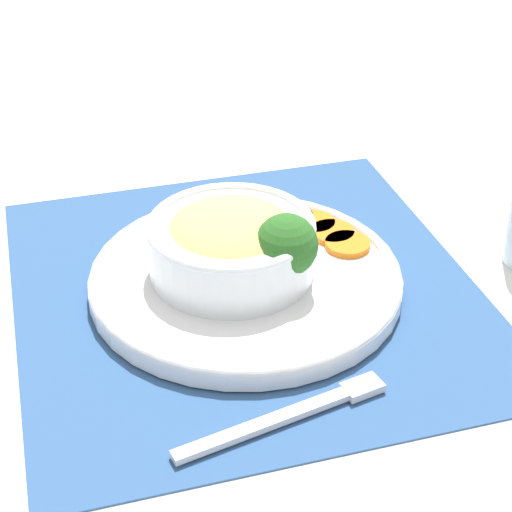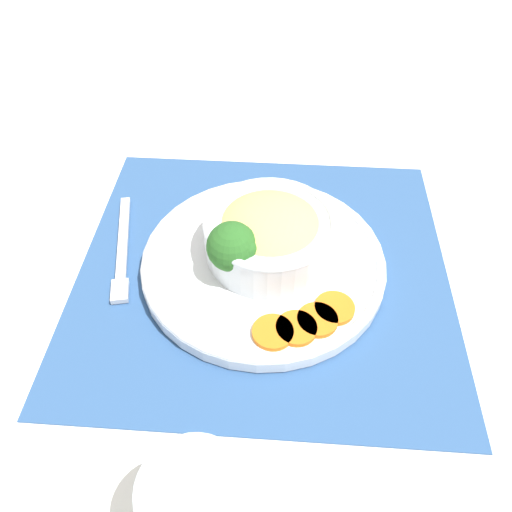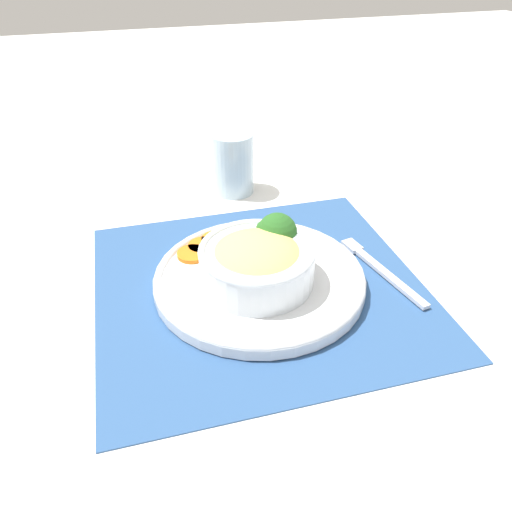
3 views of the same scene
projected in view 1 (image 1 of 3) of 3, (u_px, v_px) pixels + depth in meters
The scene contains 10 objects.
ground_plane at pixel (246, 290), 0.82m from camera, with size 4.00×4.00×0.00m, color white.
placemat at pixel (246, 289), 0.82m from camera, with size 0.46×0.44×0.00m.
plate at pixel (246, 277), 0.81m from camera, with size 0.30×0.30×0.02m.
bowl at pixel (231, 242), 0.79m from camera, with size 0.16×0.16×0.07m.
broccoli_floret at pixel (286, 247), 0.76m from camera, with size 0.06×0.06×0.08m.
carrot_slice_near at pixel (347, 244), 0.84m from camera, with size 0.04×0.04×0.01m.
carrot_slice_middle at pixel (332, 233), 0.86m from camera, with size 0.04×0.04×0.01m.
carrot_slice_far at pixel (313, 223), 0.88m from camera, with size 0.04×0.04×0.01m.
carrot_slice_extra at pixel (292, 217), 0.89m from camera, with size 0.04×0.04×0.01m.
fork at pixel (302, 410), 0.67m from camera, with size 0.05×0.18×0.01m.
Camera 1 is at (0.64, -0.18, 0.47)m, focal length 60.00 mm.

